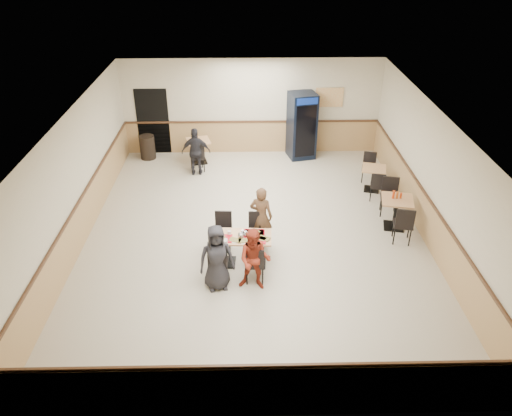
{
  "coord_description": "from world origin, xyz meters",
  "views": [
    {
      "loc": [
        -0.18,
        -9.98,
        6.54
      ],
      "look_at": [
        0.02,
        -0.5,
        1.05
      ],
      "focal_mm": 35.0,
      "sensor_mm": 36.0,
      "label": 1
    }
  ],
  "objects_px": {
    "side_table_near": "(396,209)",
    "trash_bin": "(147,147)",
    "diner_man_opposite": "(261,216)",
    "pepsi_cooler": "(302,126)",
    "back_table": "(199,148)",
    "side_table_far": "(373,175)",
    "lone_diner": "(196,152)",
    "diner_woman_left": "(217,258)",
    "diner_woman_right": "(255,260)",
    "main_table": "(240,245)"
  },
  "relations": [
    {
      "from": "diner_woman_left",
      "to": "side_table_far",
      "type": "bearing_deg",
      "value": 33.94
    },
    {
      "from": "lone_diner",
      "to": "pepsi_cooler",
      "type": "height_order",
      "value": "pepsi_cooler"
    },
    {
      "from": "back_table",
      "to": "side_table_near",
      "type": "bearing_deg",
      "value": -37.56
    },
    {
      "from": "side_table_far",
      "to": "main_table",
      "type": "bearing_deg",
      "value": -137.21
    },
    {
      "from": "diner_man_opposite",
      "to": "side_table_near",
      "type": "distance_m",
      "value": 3.34
    },
    {
      "from": "main_table",
      "to": "side_table_far",
      "type": "xyz_separation_m",
      "value": [
        3.63,
        3.36,
        -0.02
      ]
    },
    {
      "from": "diner_woman_right",
      "to": "back_table",
      "type": "xyz_separation_m",
      "value": [
        -1.6,
        6.12,
        -0.2
      ]
    },
    {
      "from": "lone_diner",
      "to": "diner_woman_right",
      "type": "bearing_deg",
      "value": 106.18
    },
    {
      "from": "diner_man_opposite",
      "to": "pepsi_cooler",
      "type": "distance_m",
      "value": 5.12
    },
    {
      "from": "diner_woman_right",
      "to": "side_table_far",
      "type": "xyz_separation_m",
      "value": [
        3.34,
        4.18,
        -0.23
      ]
    },
    {
      "from": "pepsi_cooler",
      "to": "diner_man_opposite",
      "type": "bearing_deg",
      "value": -118.94
    },
    {
      "from": "diner_woman_right",
      "to": "trash_bin",
      "type": "bearing_deg",
      "value": 126.51
    },
    {
      "from": "diner_woman_left",
      "to": "lone_diner",
      "type": "relative_size",
      "value": 1.01
    },
    {
      "from": "diner_man_opposite",
      "to": "pepsi_cooler",
      "type": "height_order",
      "value": "pepsi_cooler"
    },
    {
      "from": "trash_bin",
      "to": "diner_woman_left",
      "type": "bearing_deg",
      "value": -68.92
    },
    {
      "from": "side_table_far",
      "to": "diner_woman_right",
      "type": "bearing_deg",
      "value": -128.62
    },
    {
      "from": "lone_diner",
      "to": "back_table",
      "type": "distance_m",
      "value": 0.86
    },
    {
      "from": "main_table",
      "to": "side_table_far",
      "type": "height_order",
      "value": "main_table"
    },
    {
      "from": "diner_woman_left",
      "to": "pepsi_cooler",
      "type": "xyz_separation_m",
      "value": [
        2.34,
        6.48,
        0.31
      ]
    },
    {
      "from": "diner_man_opposite",
      "to": "diner_woman_right",
      "type": "bearing_deg",
      "value": 99.66
    },
    {
      "from": "main_table",
      "to": "diner_woman_right",
      "type": "relative_size",
      "value": 0.99
    },
    {
      "from": "diner_woman_left",
      "to": "side_table_near",
      "type": "relative_size",
      "value": 1.67
    },
    {
      "from": "diner_woman_left",
      "to": "lone_diner",
      "type": "xyz_separation_m",
      "value": [
        -0.84,
        5.26,
        -0.01
      ]
    },
    {
      "from": "main_table",
      "to": "lone_diner",
      "type": "xyz_separation_m",
      "value": [
        -1.31,
        4.48,
        0.24
      ]
    },
    {
      "from": "diner_woman_right",
      "to": "diner_man_opposite",
      "type": "xyz_separation_m",
      "value": [
        0.18,
        1.6,
        0.04
      ]
    },
    {
      "from": "diner_woman_left",
      "to": "diner_woman_right",
      "type": "distance_m",
      "value": 0.76
    },
    {
      "from": "diner_man_opposite",
      "to": "lone_diner",
      "type": "bearing_deg",
      "value": -48.38
    },
    {
      "from": "side_table_near",
      "to": "main_table",
      "type": "bearing_deg",
      "value": -159.23
    },
    {
      "from": "lone_diner",
      "to": "side_table_far",
      "type": "height_order",
      "value": "lone_diner"
    },
    {
      "from": "back_table",
      "to": "trash_bin",
      "type": "relative_size",
      "value": 1.1
    },
    {
      "from": "diner_woman_right",
      "to": "diner_man_opposite",
      "type": "bearing_deg",
      "value": 93.66
    },
    {
      "from": "pepsi_cooler",
      "to": "trash_bin",
      "type": "bearing_deg",
      "value": 167.55
    },
    {
      "from": "diner_woman_right",
      "to": "side_table_near",
      "type": "bearing_deg",
      "value": 42.93
    },
    {
      "from": "diner_woman_right",
      "to": "back_table",
      "type": "height_order",
      "value": "diner_woman_right"
    },
    {
      "from": "side_table_near",
      "to": "pepsi_cooler",
      "type": "distance_m",
      "value": 4.69
    },
    {
      "from": "side_table_near",
      "to": "back_table",
      "type": "bearing_deg",
      "value": 142.44
    },
    {
      "from": "side_table_near",
      "to": "pepsi_cooler",
      "type": "bearing_deg",
      "value": 113.59
    },
    {
      "from": "main_table",
      "to": "side_table_far",
      "type": "distance_m",
      "value": 4.95
    },
    {
      "from": "diner_woman_left",
      "to": "side_table_far",
      "type": "xyz_separation_m",
      "value": [
        4.1,
        4.14,
        -0.27
      ]
    },
    {
      "from": "diner_man_opposite",
      "to": "back_table",
      "type": "xyz_separation_m",
      "value": [
        -1.78,
        4.52,
        -0.24
      ]
    },
    {
      "from": "side_table_far",
      "to": "trash_bin",
      "type": "xyz_separation_m",
      "value": [
        -6.58,
        2.29,
        -0.08
      ]
    },
    {
      "from": "diner_woman_left",
      "to": "trash_bin",
      "type": "height_order",
      "value": "diner_woman_left"
    },
    {
      "from": "side_table_near",
      "to": "trash_bin",
      "type": "relative_size",
      "value": 1.15
    },
    {
      "from": "diner_woman_left",
      "to": "diner_man_opposite",
      "type": "relative_size",
      "value": 0.99
    },
    {
      "from": "side_table_near",
      "to": "trash_bin",
      "type": "height_order",
      "value": "side_table_near"
    },
    {
      "from": "side_table_near",
      "to": "pepsi_cooler",
      "type": "height_order",
      "value": "pepsi_cooler"
    },
    {
      "from": "back_table",
      "to": "side_table_far",
      "type": "bearing_deg",
      "value": -21.45
    },
    {
      "from": "diner_man_opposite",
      "to": "side_table_far",
      "type": "relative_size",
      "value": 1.88
    },
    {
      "from": "side_table_far",
      "to": "pepsi_cooler",
      "type": "xyz_separation_m",
      "value": [
        -1.76,
        2.33,
        0.58
      ]
    },
    {
      "from": "main_table",
      "to": "side_table_far",
      "type": "relative_size",
      "value": 1.76
    }
  ]
}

